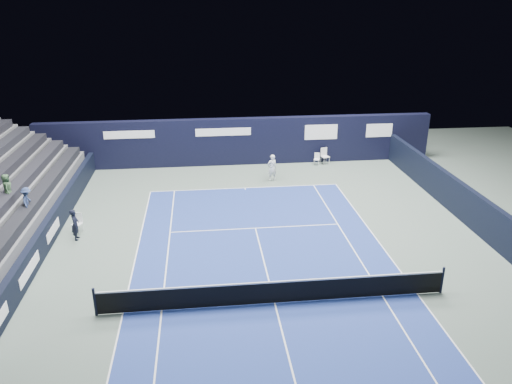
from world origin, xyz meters
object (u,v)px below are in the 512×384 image
folding_chair_back_a (325,155)px  tennis_player (272,168)px  folding_chair_back_b (317,158)px  line_judge_chair (78,221)px  tennis_net (275,292)px

folding_chair_back_a → tennis_player: bearing=-162.8°
folding_chair_back_b → line_judge_chair: 16.19m
folding_chair_back_a → folding_chair_back_b: 0.61m
line_judge_chair → folding_chair_back_b: bearing=52.2°
folding_chair_back_a → line_judge_chair: (-14.21, -8.87, -0.08)m
folding_chair_back_a → line_judge_chair: size_ratio=1.14×
tennis_net → tennis_player: size_ratio=7.88×
tennis_net → folding_chair_back_b: bearing=71.7°
line_judge_chair → tennis_player: (10.24, 6.04, 0.28)m
folding_chair_back_a → tennis_player: (-3.97, -2.83, 0.20)m
folding_chair_back_b → tennis_net: tennis_net is taller
folding_chair_back_b → tennis_player: size_ratio=0.50×
tennis_net → tennis_player: (1.77, 13.03, 0.31)m
line_judge_chair → tennis_player: tennis_player is taller
line_judge_chair → tennis_net: tennis_net is taller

